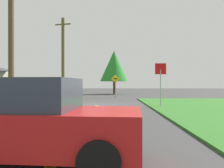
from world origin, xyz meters
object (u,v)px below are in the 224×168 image
Objects in this scene: car_behind_on_main_road at (30,121)px; parked_car_near_building at (34,92)px; utility_pole_mid at (63,57)px; oak_tree_left at (114,66)px; direction_sign at (115,83)px; stop_sign at (161,77)px; utility_pole_near at (11,28)px.

parked_car_near_building is (-5.26, 16.48, 0.00)m from car_behind_on_main_road.
car_behind_on_main_road is 22.40m from utility_pole_mid.
oak_tree_left is (5.54, 8.80, -0.35)m from utility_pole_mid.
direction_sign is 0.40× the size of oak_tree_left.
parked_car_near_building is 16.04m from oak_tree_left.
car_behind_on_main_road is at bearing -79.93° from utility_pole_mid.
parked_car_near_building is (-9.87, 5.47, -1.15)m from stop_sign.
stop_sign is 0.33× the size of utility_pole_mid.
parked_car_near_building is at bearing -144.47° from direction_sign.
car_behind_on_main_road is at bearing -65.42° from utility_pole_near.
direction_sign is at bearing -72.18° from stop_sign.
stop_sign is 10.88m from direction_sign.
parked_car_near_building is at bearing 112.76° from car_behind_on_main_road.
oak_tree_left reaches higher than parked_car_near_building.
utility_pole_near is 21.94m from oak_tree_left.
car_behind_on_main_road is 1.01× the size of parked_car_near_building.
direction_sign is at bearing -89.23° from oak_tree_left.
utility_pole_near is 3.72× the size of direction_sign.
utility_pole_mid reaches higher than direction_sign.
direction_sign is 9.39m from oak_tree_left.
stop_sign is 19.88m from oak_tree_left.
car_behind_on_main_road is 0.67× the size of oak_tree_left.
stop_sign is 9.48m from utility_pole_near.
stop_sign is 13.91m from utility_pole_mid.
car_behind_on_main_road is 0.45× the size of utility_pole_near.
oak_tree_left reaches higher than car_behind_on_main_road.
oak_tree_left is (1.67, 30.57, 3.25)m from car_behind_on_main_road.
stop_sign is 0.30× the size of utility_pole_near.
parked_car_near_building is 1.67× the size of direction_sign.
stop_sign reaches higher than direction_sign.
car_behind_on_main_road is 1.68× the size of direction_sign.
utility_pole_near reaches higher than stop_sign.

